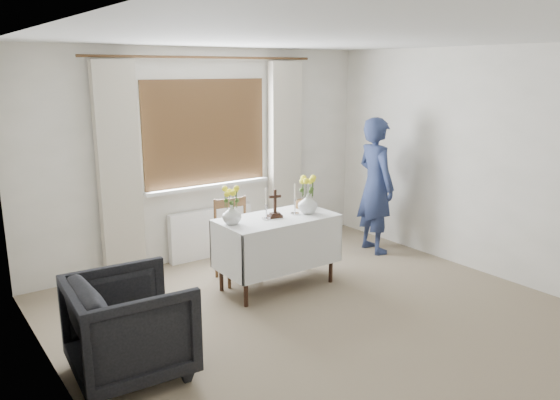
# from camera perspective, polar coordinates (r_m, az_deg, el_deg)

# --- Properties ---
(ground) EXTENTS (5.00, 5.00, 0.00)m
(ground) POSITION_cam_1_polar(r_m,az_deg,el_deg) (5.00, 6.64, -13.32)
(ground) COLOR #88705E
(ground) RESTS_ON ground
(altar_table) EXTENTS (1.24, 0.64, 0.76)m
(altar_table) POSITION_cam_1_polar(r_m,az_deg,el_deg) (5.75, -0.31, -5.47)
(altar_table) COLOR silver
(altar_table) RESTS_ON ground
(wooden_chair) EXTENTS (0.46, 0.46, 0.89)m
(wooden_chair) POSITION_cam_1_polar(r_m,az_deg,el_deg) (5.92, -4.50, -4.28)
(wooden_chair) COLOR #543C1C
(wooden_chair) RESTS_ON ground
(armchair) EXTENTS (0.90, 0.88, 0.77)m
(armchair) POSITION_cam_1_polar(r_m,az_deg,el_deg) (4.32, -15.37, -12.59)
(armchair) COLOR black
(armchair) RESTS_ON ground
(person) EXTENTS (0.50, 0.68, 1.69)m
(person) POSITION_cam_1_polar(r_m,az_deg,el_deg) (6.87, 9.95, 1.50)
(person) COLOR navy
(person) RESTS_ON ground
(radiator) EXTENTS (1.10, 0.10, 0.60)m
(radiator) POSITION_cam_1_polar(r_m,az_deg,el_deg) (6.75, -7.19, -3.40)
(radiator) COLOR white
(radiator) RESTS_ON ground
(wooden_cross) EXTENTS (0.16, 0.13, 0.29)m
(wooden_cross) POSITION_cam_1_polar(r_m,az_deg,el_deg) (5.59, -0.53, -0.37)
(wooden_cross) COLOR black
(wooden_cross) RESTS_ON altar_table
(candlestick_left) EXTENTS (0.11, 0.11, 0.32)m
(candlestick_left) POSITION_cam_1_polar(r_m,az_deg,el_deg) (5.52, -1.44, -0.41)
(candlestick_left) COLOR silver
(candlestick_left) RESTS_ON altar_table
(candlestick_right) EXTENTS (0.11, 0.11, 0.32)m
(candlestick_right) POSITION_cam_1_polar(r_m,az_deg,el_deg) (5.72, 1.58, 0.10)
(candlestick_right) COLOR silver
(candlestick_right) RESTS_ON altar_table
(flower_vase_left) EXTENTS (0.20, 0.20, 0.20)m
(flower_vase_left) POSITION_cam_1_polar(r_m,az_deg,el_deg) (5.38, -5.06, -1.49)
(flower_vase_left) COLOR silver
(flower_vase_left) RESTS_ON altar_table
(flower_vase_right) EXTENTS (0.26, 0.26, 0.22)m
(flower_vase_right) POSITION_cam_1_polar(r_m,az_deg,el_deg) (5.77, 2.92, -0.35)
(flower_vase_right) COLOR silver
(flower_vase_right) RESTS_ON altar_table
(wicker_basket) EXTENTS (0.24, 0.24, 0.08)m
(wicker_basket) POSITION_cam_1_polar(r_m,az_deg,el_deg) (6.02, 2.55, -0.43)
(wicker_basket) COLOR brown
(wicker_basket) RESTS_ON altar_table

